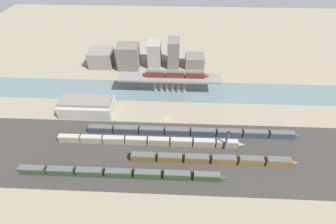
{
  "coord_description": "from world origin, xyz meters",
  "views": [
    {
      "loc": [
        3.95,
        -91.09,
        87.62
      ],
      "look_at": [
        0.0,
        1.31,
        4.36
      ],
      "focal_mm": 24.0,
      "sensor_mm": 36.0,
      "label": 1
    }
  ],
  "objects_px": {
    "train_yard_mid": "(213,159)",
    "warehouse_building": "(87,106)",
    "train_yard_outer": "(193,132)",
    "train_yard_near": "(122,173)",
    "signal_tower": "(226,141)",
    "train_yard_far": "(149,141)",
    "train_on_bridge": "(177,74)"
  },
  "relations": [
    {
      "from": "train_yard_far",
      "to": "signal_tower",
      "type": "bearing_deg",
      "value": -2.56
    },
    {
      "from": "train_yard_mid",
      "to": "warehouse_building",
      "type": "distance_m",
      "value": 75.86
    },
    {
      "from": "train_yard_near",
      "to": "signal_tower",
      "type": "height_order",
      "value": "signal_tower"
    },
    {
      "from": "warehouse_building",
      "to": "signal_tower",
      "type": "relative_size",
      "value": 2.39
    },
    {
      "from": "train_yard_far",
      "to": "train_on_bridge",
      "type": "bearing_deg",
      "value": 74.02
    },
    {
      "from": "train_yard_mid",
      "to": "signal_tower",
      "type": "relative_size",
      "value": 6.24
    },
    {
      "from": "train_yard_far",
      "to": "train_yard_outer",
      "type": "bearing_deg",
      "value": 18.17
    },
    {
      "from": "train_yard_far",
      "to": "train_yard_outer",
      "type": "distance_m",
      "value": 23.09
    },
    {
      "from": "train_yard_near",
      "to": "train_yard_outer",
      "type": "height_order",
      "value": "train_yard_near"
    },
    {
      "from": "train_yard_near",
      "to": "warehouse_building",
      "type": "bearing_deg",
      "value": 123.84
    },
    {
      "from": "train_yard_outer",
      "to": "train_on_bridge",
      "type": "bearing_deg",
      "value": 103.68
    },
    {
      "from": "train_yard_mid",
      "to": "warehouse_building",
      "type": "xyz_separation_m",
      "value": [
        -68.63,
        32.24,
        2.32
      ]
    },
    {
      "from": "train_yard_mid",
      "to": "signal_tower",
      "type": "bearing_deg",
      "value": 50.73
    },
    {
      "from": "train_yard_far",
      "to": "warehouse_building",
      "type": "xyz_separation_m",
      "value": [
        -38.04,
        22.47,
        2.29
      ]
    },
    {
      "from": "train_yard_far",
      "to": "warehouse_building",
      "type": "height_order",
      "value": "warehouse_building"
    },
    {
      "from": "train_yard_near",
      "to": "train_yard_far",
      "type": "xyz_separation_m",
      "value": [
        10.3,
        18.92,
        0.03
      ]
    },
    {
      "from": "train_yard_far",
      "to": "signal_tower",
      "type": "relative_size",
      "value": 7.51
    },
    {
      "from": "train_on_bridge",
      "to": "train_yard_mid",
      "type": "bearing_deg",
      "value": -71.92
    },
    {
      "from": "signal_tower",
      "to": "train_yard_far",
      "type": "bearing_deg",
      "value": 177.44
    },
    {
      "from": "warehouse_building",
      "to": "train_yard_mid",
      "type": "bearing_deg",
      "value": -25.16
    },
    {
      "from": "train_on_bridge",
      "to": "train_yard_mid",
      "type": "distance_m",
      "value": 58.33
    },
    {
      "from": "train_yard_mid",
      "to": "train_yard_outer",
      "type": "relative_size",
      "value": 0.7
    },
    {
      "from": "train_yard_far",
      "to": "warehouse_building",
      "type": "distance_m",
      "value": 44.24
    },
    {
      "from": "train_yard_mid",
      "to": "train_yard_outer",
      "type": "xyz_separation_m",
      "value": [
        -8.66,
        16.97,
        -0.06
      ]
    },
    {
      "from": "train_yard_outer",
      "to": "signal_tower",
      "type": "xyz_separation_m",
      "value": [
        15.28,
        -8.87,
        4.04
      ]
    },
    {
      "from": "train_yard_mid",
      "to": "train_yard_far",
      "type": "xyz_separation_m",
      "value": [
        -30.59,
        9.77,
        0.02
      ]
    },
    {
      "from": "warehouse_building",
      "to": "train_yard_near",
      "type": "bearing_deg",
      "value": -56.16
    },
    {
      "from": "train_on_bridge",
      "to": "train_yard_near",
      "type": "bearing_deg",
      "value": -109.95
    },
    {
      "from": "train_yard_outer",
      "to": "warehouse_building",
      "type": "distance_m",
      "value": 61.93
    },
    {
      "from": "train_yard_mid",
      "to": "train_yard_outer",
      "type": "distance_m",
      "value": 19.05
    },
    {
      "from": "train_yard_far",
      "to": "signal_tower",
      "type": "distance_m",
      "value": 37.46
    },
    {
      "from": "train_on_bridge",
      "to": "train_yard_far",
      "type": "bearing_deg",
      "value": -105.98
    }
  ]
}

